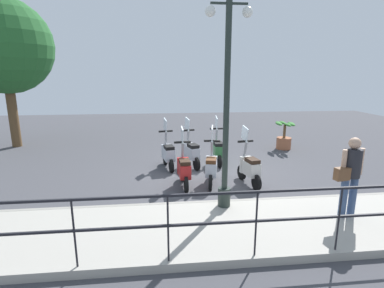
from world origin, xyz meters
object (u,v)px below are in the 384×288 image
at_px(lamp_post_near, 226,115).
at_px(pedestrian_with_bag, 351,171).
at_px(scooter_near_2, 184,169).
at_px(scooter_far_2, 168,153).
at_px(tree_large, 4,46).
at_px(scooter_far_1, 191,152).
at_px(potted_palm, 284,138).
at_px(scooter_far_0, 218,150).
at_px(scooter_near_1, 211,167).
at_px(scooter_near_0, 249,167).

height_order(lamp_post_near, pedestrian_with_bag, lamp_post_near).
xyz_separation_m(scooter_near_2, scooter_far_2, (1.58, 0.37, 0.00)).
distance_m(tree_large, scooter_far_1, 8.33).
bearing_deg(potted_palm, scooter_far_0, 119.95).
bearing_deg(scooter_near_1, scooter_near_2, 107.29).
height_order(pedestrian_with_bag, potted_palm, pedestrian_with_bag).
height_order(tree_large, scooter_near_0, tree_large).
bearing_deg(scooter_far_1, scooter_near_0, -159.40).
relative_size(scooter_near_1, scooter_far_2, 1.00).
relative_size(scooter_near_0, scooter_far_0, 1.00).
xyz_separation_m(lamp_post_near, tree_large, (6.74, 7.12, 1.80)).
distance_m(scooter_near_2, scooter_far_1, 1.72).
bearing_deg(tree_large, scooter_near_1, -125.44).
xyz_separation_m(lamp_post_near, potted_palm, (5.17, -3.50, -1.64)).
bearing_deg(scooter_near_1, scooter_near_0, -85.28).
xyz_separation_m(pedestrian_with_bag, tree_large, (7.47, 9.40, 2.81)).
distance_m(scooter_near_2, scooter_far_2, 1.62).
xyz_separation_m(potted_palm, scooter_near_2, (-3.57, 4.22, 0.04)).
distance_m(tree_large, scooter_near_0, 10.23).
bearing_deg(lamp_post_near, scooter_near_1, -0.34).
bearing_deg(potted_palm, scooter_near_2, 130.19).
bearing_deg(scooter_near_0, lamp_post_near, 135.59).
relative_size(lamp_post_near, pedestrian_with_bag, 2.75).
xyz_separation_m(scooter_near_1, scooter_far_2, (1.52, 1.10, 0.00)).
distance_m(tree_large, scooter_near_1, 9.39).
distance_m(potted_palm, scooter_far_2, 5.00).
xyz_separation_m(scooter_near_0, scooter_near_1, (0.13, 1.00, 0.00)).
bearing_deg(scooter_far_1, scooter_near_1, 175.32).
distance_m(potted_palm, scooter_near_1, 4.94).
xyz_separation_m(pedestrian_with_bag, scooter_near_1, (2.40, 2.27, -0.60)).
relative_size(potted_palm, scooter_near_0, 0.69).
xyz_separation_m(scooter_near_2, scooter_far_1, (1.68, -0.37, 0.00)).
bearing_deg(scooter_near_0, scooter_far_2, 40.72).
relative_size(pedestrian_with_bag, potted_palm, 1.50).
distance_m(scooter_near_0, scooter_far_1, 2.21).
bearing_deg(scooter_far_0, pedestrian_with_bag, -156.23).
bearing_deg(scooter_near_0, scooter_near_1, 71.39).
height_order(potted_palm, scooter_near_2, scooter_near_2).
distance_m(lamp_post_near, scooter_far_2, 3.72).
relative_size(lamp_post_near, potted_palm, 4.12).
bearing_deg(pedestrian_with_bag, potted_palm, -21.90).
bearing_deg(scooter_far_2, scooter_far_1, -94.03).
bearing_deg(scooter_near_1, lamp_post_near, -168.12).
xyz_separation_m(potted_palm, scooter_far_1, (-1.89, 3.85, 0.04)).
height_order(tree_large, scooter_near_1, tree_large).
bearing_deg(scooter_near_1, tree_large, 66.78).
height_order(pedestrian_with_bag, scooter_near_2, pedestrian_with_bag).
xyz_separation_m(tree_large, scooter_near_2, (-5.14, -6.39, -3.40)).
relative_size(potted_palm, scooter_near_2, 0.69).
distance_m(pedestrian_with_bag, scooter_near_1, 3.36).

